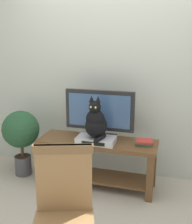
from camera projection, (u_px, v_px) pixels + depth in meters
ground_plane at (87, 216)px, 2.70m from camera, size 12.00×12.00×0.00m
back_wall at (115, 60)px, 3.36m from camera, size 7.00×0.12×2.80m
tv_stand at (97, 155)px, 3.18m from camera, size 1.32×0.43×0.55m
tv at (99, 113)px, 3.14m from camera, size 0.78×0.20×0.55m
media_box at (96, 140)px, 3.04m from camera, size 0.41×0.23×0.07m
cat at (96, 122)px, 2.97m from camera, size 0.23×0.34×0.46m
wooden_chair at (64, 208)px, 1.90m from camera, size 0.52×0.52×0.96m
book_stack at (144, 142)px, 3.00m from camera, size 0.19×0.18×0.06m
potted_plant at (21, 133)px, 3.41m from camera, size 0.45×0.45×0.81m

